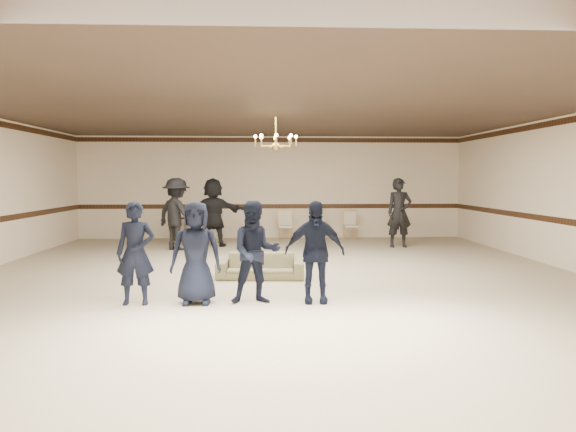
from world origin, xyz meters
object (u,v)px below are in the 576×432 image
object	(u,v)px
boy_a	(136,253)
boy_d	(315,252)
boy_b	(196,253)
adult_mid	(213,212)
settee	(261,266)
adult_right	(399,213)
banquet_chair_right	(351,226)
adult_left	(176,214)
banquet_chair_left	(285,226)
banquet_chair_mid	(318,226)
chandelier	(276,130)
console_table	(187,229)
boy_c	(256,252)

from	to	relation	value
boy_a	boy_d	distance (m)	2.70
boy_b	adult_mid	xyz separation A→B (m)	(-0.34, 7.00, 0.17)
settee	adult_right	size ratio (longest dim) A/B	0.87
banquet_chair_right	adult_mid	bearing A→B (deg)	-164.76
boy_b	adult_left	distance (m)	6.42
banquet_chair_left	banquet_chair_mid	bearing A→B (deg)	-1.57
boy_a	banquet_chair_right	distance (m)	9.60
chandelier	boy_d	bearing A→B (deg)	-80.71
adult_left	settee	bearing A→B (deg)	155.50
adult_right	boy_a	bearing A→B (deg)	-134.56
banquet_chair_mid	adult_left	bearing A→B (deg)	-157.70
adult_right	console_table	bearing A→B (deg)	157.63
adult_left	adult_mid	world-z (taller)	same
chandelier	banquet_chair_right	size ratio (longest dim) A/B	1.08
boy_b	boy_d	world-z (taller)	same
adult_mid	boy_b	bearing A→B (deg)	89.83
chandelier	banquet_chair_left	world-z (taller)	chandelier
chandelier	console_table	world-z (taller)	chandelier
adult_right	banquet_chair_mid	size ratio (longest dim) A/B	2.17
boy_c	console_table	distance (m)	8.89
adult_left	adult_right	distance (m)	6.01
adult_right	banquet_chair_right	distance (m)	2.16
adult_right	banquet_chair_right	bearing A→B (deg)	116.04
boy_a	adult_mid	distance (m)	7.02
boy_c	banquet_chair_mid	bearing A→B (deg)	72.58
boy_a	adult_mid	bearing A→B (deg)	83.36
adult_left	boy_b	bearing A→B (deg)	139.04
boy_b	boy_d	distance (m)	1.80
settee	adult_mid	size ratio (longest dim) A/B	0.87
chandelier	adult_right	size ratio (longest dim) A/B	0.50
boy_d	banquet_chair_left	world-z (taller)	boy_d
boy_a	console_table	size ratio (longest dim) A/B	1.88
boy_b	banquet_chair_right	world-z (taller)	boy_b
adult_mid	console_table	world-z (taller)	adult_mid
adult_left	adult_mid	distance (m)	1.14
boy_c	banquet_chair_left	bearing A→B (deg)	79.23
adult_mid	banquet_chair_left	size ratio (longest dim) A/B	2.17
console_table	banquet_chair_right	bearing A→B (deg)	3.58
adult_left	console_table	bearing A→B (deg)	-50.98
boy_a	boy_b	distance (m)	0.90
banquet_chair_mid	adult_right	bearing A→B (deg)	-47.38
boy_a	console_table	distance (m)	8.63
boy_b	adult_right	size ratio (longest dim) A/B	0.82
chandelier	settee	bearing A→B (deg)	-106.56
adult_left	banquet_chair_mid	world-z (taller)	adult_left
chandelier	banquet_chair_mid	bearing A→B (deg)	74.95
settee	adult_left	distance (m)	4.83
boy_c	boy_d	xyz separation A→B (m)	(0.90, 0.00, 0.00)
boy_c	adult_right	xyz separation A→B (m)	(3.86, 6.60, 0.17)
chandelier	adult_right	bearing A→B (deg)	45.02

